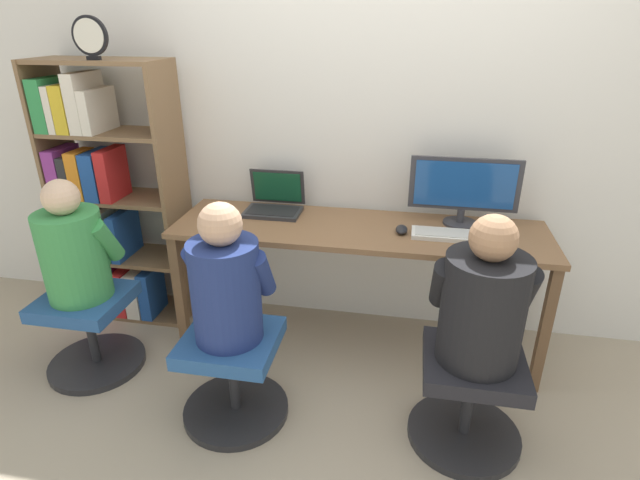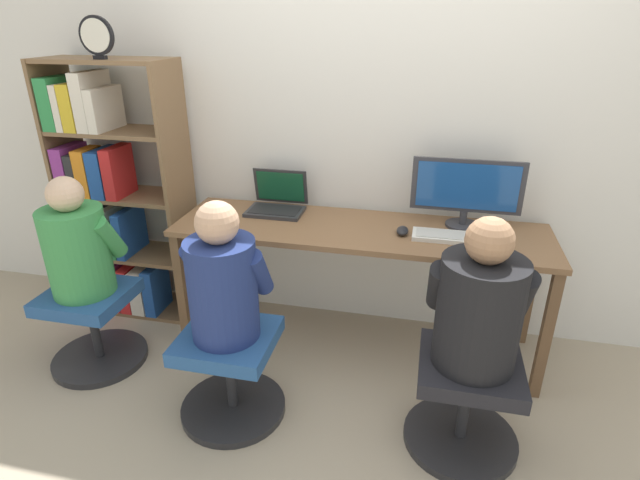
# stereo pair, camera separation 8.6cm
# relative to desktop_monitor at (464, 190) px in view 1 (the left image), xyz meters

# --- Properties ---
(ground_plane) EXTENTS (14.00, 14.00, 0.00)m
(ground_plane) POSITION_rel_desktop_monitor_xyz_m (-0.54, -0.42, -0.94)
(ground_plane) COLOR tan
(wall_back) EXTENTS (10.00, 0.05, 2.60)m
(wall_back) POSITION_rel_desktop_monitor_xyz_m (-0.54, 0.20, 0.36)
(wall_back) COLOR silver
(wall_back) RESTS_ON ground_plane
(desk) EXTENTS (2.00, 0.56, 0.74)m
(desk) POSITION_rel_desktop_monitor_xyz_m (-0.54, -0.14, -0.28)
(desk) COLOR brown
(desk) RESTS_ON ground_plane
(desktop_monitor) EXTENTS (0.57, 0.18, 0.37)m
(desktop_monitor) POSITION_rel_desktop_monitor_xyz_m (0.00, 0.00, 0.00)
(desktop_monitor) COLOR #333338
(desktop_monitor) RESTS_ON desk
(laptop) EXTENTS (0.32, 0.25, 0.23)m
(laptop) POSITION_rel_desktop_monitor_xyz_m (-1.04, 0.00, -0.15)
(laptop) COLOR #2D2D30
(laptop) RESTS_ON desk
(keyboard) EXTENTS (0.46, 0.15, 0.03)m
(keyboard) POSITION_rel_desktop_monitor_xyz_m (-0.03, -0.19, -0.19)
(keyboard) COLOR silver
(keyboard) RESTS_ON desk
(computer_mouse_by_keyboard) EXTENTS (0.06, 0.10, 0.04)m
(computer_mouse_by_keyboard) POSITION_rel_desktop_monitor_xyz_m (-0.31, -0.18, -0.18)
(computer_mouse_by_keyboard) COLOR black
(computer_mouse_by_keyboard) RESTS_ON desk
(office_chair_left) EXTENTS (0.51, 0.51, 0.45)m
(office_chair_left) POSITION_rel_desktop_monitor_xyz_m (0.04, -0.78, -0.70)
(office_chair_left) COLOR #262628
(office_chair_left) RESTS_ON ground_plane
(office_chair_right) EXTENTS (0.51, 0.51, 0.45)m
(office_chair_right) POSITION_rel_desktop_monitor_xyz_m (-1.04, -0.83, -0.70)
(office_chair_right) COLOR #262628
(office_chair_right) RESTS_ON ground_plane
(person_at_monitor) EXTENTS (0.42, 0.35, 0.65)m
(person_at_monitor) POSITION_rel_desktop_monitor_xyz_m (0.04, -0.78, -0.22)
(person_at_monitor) COLOR black
(person_at_monitor) RESTS_ON office_chair_left
(person_at_laptop) EXTENTS (0.38, 0.32, 0.64)m
(person_at_laptop) POSITION_rel_desktop_monitor_xyz_m (-1.04, -0.82, -0.22)
(person_at_laptop) COLOR navy
(person_at_laptop) RESTS_ON office_chair_right
(bookshelf) EXTENTS (0.76, 0.33, 1.57)m
(bookshelf) POSITION_rel_desktop_monitor_xyz_m (-2.08, -0.06, -0.22)
(bookshelf) COLOR brown
(bookshelf) RESTS_ON ground_plane
(desk_clock) EXTENTS (0.19, 0.03, 0.21)m
(desk_clock) POSITION_rel_desktop_monitor_xyz_m (-1.93, -0.15, 0.74)
(desk_clock) COLOR black
(desk_clock) RESTS_ON bookshelf
(office_chair_side) EXTENTS (0.51, 0.51, 0.45)m
(office_chair_side) POSITION_rel_desktop_monitor_xyz_m (-1.91, -0.62, -0.70)
(office_chair_side) COLOR #262628
(office_chair_side) RESTS_ON ground_plane
(person_near_shelf) EXTENTS (0.39, 0.33, 0.63)m
(person_near_shelf) POSITION_rel_desktop_monitor_xyz_m (-1.91, -0.62, -0.23)
(person_near_shelf) COLOR #388C47
(person_near_shelf) RESTS_ON office_chair_side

